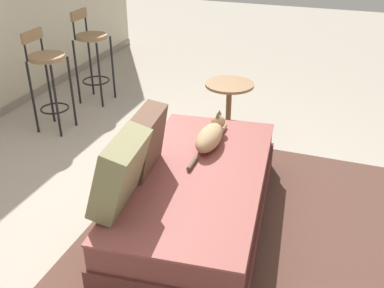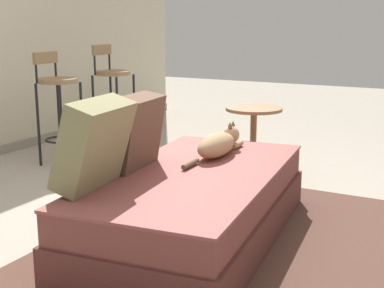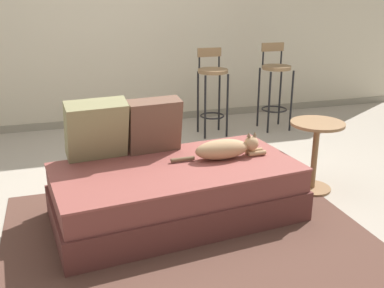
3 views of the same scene
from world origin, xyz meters
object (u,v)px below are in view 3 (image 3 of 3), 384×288
couch (177,191)px  cat (226,149)px  bar_stool_by_doorway (275,79)px  throw_pillow_middle (154,125)px  bar_stool_near_window (212,83)px  throw_pillow_corner (96,129)px  side_table (315,146)px

couch → cat: cat is taller
cat → bar_stool_by_doorway: bearing=53.8°
throw_pillow_middle → bar_stool_near_window: size_ratio=0.44×
throw_pillow_middle → bar_stool_near_window: bar_stool_near_window is taller
throw_pillow_corner → side_table: 1.79m
bar_stool_near_window → couch: bearing=-116.6°
throw_pillow_middle → bar_stool_by_doorway: size_ratio=0.42×
couch → throw_pillow_corner: bearing=150.4°
bar_stool_near_window → side_table: (0.31, -1.72, -0.22)m
throw_pillow_corner → bar_stool_by_doorway: (2.25, 1.56, -0.04)m
throw_pillow_middle → cat: bearing=-32.3°
bar_stool_near_window → side_table: bar_stool_near_window is taller
throw_pillow_middle → bar_stool_by_doorway: bar_stool_by_doorway is taller
cat → bar_stool_near_window: 1.89m
couch → throw_pillow_middle: (-0.08, 0.35, 0.42)m
throw_pillow_corner → throw_pillow_middle: throw_pillow_corner is taller
throw_pillow_corner → cat: 0.97m
throw_pillow_middle → side_table: throw_pillow_middle is taller
bar_stool_by_doorway → bar_stool_near_window: bearing=180.0°
throw_pillow_corner → throw_pillow_middle: bearing=6.2°
bar_stool_near_window → throw_pillow_corner: bearing=-133.1°
throw_pillow_corner → side_table: size_ratio=0.78×
couch → throw_pillow_corner: 0.75m
side_table → cat: bearing=-173.7°
couch → side_table: size_ratio=3.12×
couch → cat: 0.49m
throw_pillow_middle → side_table: bearing=-9.2°
throw_pillow_corner → bar_stool_near_window: (1.46, 1.56, -0.04)m
throw_pillow_corner → bar_stool_near_window: size_ratio=0.47×
bar_stool_by_doorway → side_table: bearing=-106.0°
side_table → couch: bearing=-173.8°
cat → side_table: 0.85m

